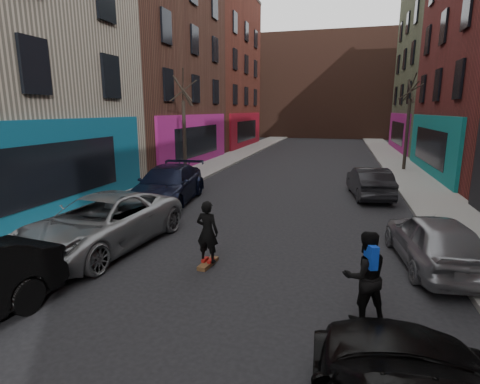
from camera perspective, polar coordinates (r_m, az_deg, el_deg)
The scene contains 13 objects.
sidewalk_left at distance 32.83m, azimuth -0.05°, elevation 5.85°, with size 2.50×84.00×0.13m, color gray.
sidewalk_right at distance 31.96m, azimuth 22.22°, elevation 4.75°, with size 2.50×84.00×0.13m, color gray.
buildings_left at distance 23.96m, azimuth -28.63°, elevation 21.66°, with size 12.00×56.00×16.50m, color #551D18.
building_far at distance 57.62m, azimuth 13.28°, elevation 15.25°, with size 40.00×10.00×14.00m, color #47281E.
tree_left_far at distance 21.25m, azimuth -8.55°, elevation 11.11°, with size 2.00×2.00×6.50m, color black, non-canonical shape.
tree_right_far at distance 25.79m, azimuth 24.31°, elevation 10.70°, with size 2.00×2.00×6.80m, color black, non-canonical shape.
parked_left_far at distance 11.12m, azimuth -20.37°, elevation -4.41°, with size 2.46×5.34×1.48m, color gray.
parked_left_end at distance 15.82m, azimuth -10.94°, elevation 1.08°, with size 2.14×5.27×1.53m, color black.
parked_right_far at distance 10.40m, azimuth 27.47°, elevation -6.57°, with size 1.60×3.98×1.36m, color gray.
parked_right_end at distance 17.55m, azimuth 19.10°, elevation 1.41°, with size 1.42×4.07×1.34m, color black.
skateboard at distance 9.56m, azimuth -4.90°, elevation -10.78°, with size 0.22×0.80×0.10m, color brown.
skateboarder at distance 9.27m, azimuth -4.99°, elevation -6.05°, with size 0.57×0.37×1.56m, color black.
pedestrian at distance 7.33m, azimuth 18.48°, elevation -11.98°, with size 1.01×0.91×1.70m.
Camera 1 is at (2.26, -1.49, 3.81)m, focal length 28.00 mm.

